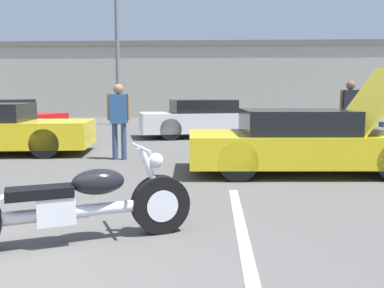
{
  "coord_description": "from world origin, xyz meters",
  "views": [
    {
      "loc": [
        1.99,
        -2.9,
        1.5
      ],
      "look_at": [
        1.72,
        2.78,
        0.8
      ],
      "focal_mm": 40.0,
      "sensor_mm": 36.0,
      "label": 1
    }
  ],
  "objects_px": {
    "spectator_by_show_car": "(350,108)",
    "spectator_midground": "(378,115)",
    "parked_car_left_row": "(1,117)",
    "motorcycle": "(70,206)",
    "light_pole": "(118,20)",
    "parked_car_mid_right_row": "(207,119)",
    "show_car_hood_open": "(305,142)",
    "spectator_near_motorcycle": "(119,115)"
  },
  "relations": [
    {
      "from": "motorcycle",
      "to": "parked_car_left_row",
      "type": "relative_size",
      "value": 0.46
    },
    {
      "from": "motorcycle",
      "to": "spectator_midground",
      "type": "bearing_deg",
      "value": 26.13
    },
    {
      "from": "spectator_by_show_car",
      "to": "spectator_midground",
      "type": "relative_size",
      "value": 1.11
    },
    {
      "from": "motorcycle",
      "to": "parked_car_mid_right_row",
      "type": "relative_size",
      "value": 0.49
    },
    {
      "from": "parked_car_left_row",
      "to": "spectator_near_motorcycle",
      "type": "relative_size",
      "value": 3.03
    },
    {
      "from": "parked_car_left_row",
      "to": "spectator_by_show_car",
      "type": "relative_size",
      "value": 2.83
    },
    {
      "from": "spectator_near_motorcycle",
      "to": "parked_car_left_row",
      "type": "bearing_deg",
      "value": 133.52
    },
    {
      "from": "light_pole",
      "to": "parked_car_left_row",
      "type": "distance_m",
      "value": 6.75
    },
    {
      "from": "show_car_hood_open",
      "to": "parked_car_mid_right_row",
      "type": "relative_size",
      "value": 0.91
    },
    {
      "from": "spectator_near_motorcycle",
      "to": "spectator_midground",
      "type": "distance_m",
      "value": 6.16
    },
    {
      "from": "motorcycle",
      "to": "spectator_midground",
      "type": "relative_size",
      "value": 1.44
    },
    {
      "from": "parked_car_mid_right_row",
      "to": "spectator_by_show_car",
      "type": "bearing_deg",
      "value": -49.73
    },
    {
      "from": "spectator_near_motorcycle",
      "to": "motorcycle",
      "type": "bearing_deg",
      "value": -82.84
    },
    {
      "from": "parked_car_left_row",
      "to": "show_car_hood_open",
      "type": "bearing_deg",
      "value": -15.07
    },
    {
      "from": "parked_car_left_row",
      "to": "spectator_by_show_car",
      "type": "distance_m",
      "value": 12.03
    },
    {
      "from": "show_car_hood_open",
      "to": "spectator_midground",
      "type": "relative_size",
      "value": 2.7
    },
    {
      "from": "spectator_by_show_car",
      "to": "parked_car_left_row",
      "type": "bearing_deg",
      "value": 161.49
    },
    {
      "from": "parked_car_mid_right_row",
      "to": "spectator_by_show_car",
      "type": "relative_size",
      "value": 2.67
    },
    {
      "from": "show_car_hood_open",
      "to": "parked_car_left_row",
      "type": "relative_size",
      "value": 0.86
    },
    {
      "from": "light_pole",
      "to": "spectator_by_show_car",
      "type": "bearing_deg",
      "value": -44.93
    },
    {
      "from": "light_pole",
      "to": "parked_car_mid_right_row",
      "type": "relative_size",
      "value": 1.81
    },
    {
      "from": "spectator_near_motorcycle",
      "to": "show_car_hood_open",
      "type": "bearing_deg",
      "value": -19.49
    },
    {
      "from": "spectator_midground",
      "to": "spectator_by_show_car",
      "type": "bearing_deg",
      "value": 110.03
    },
    {
      "from": "spectator_by_show_car",
      "to": "spectator_midground",
      "type": "xyz_separation_m",
      "value": [
        0.36,
        -0.99,
        -0.12
      ]
    },
    {
      "from": "parked_car_left_row",
      "to": "motorcycle",
      "type": "bearing_deg",
      "value": -37.81
    },
    {
      "from": "light_pole",
      "to": "parked_car_mid_right_row",
      "type": "xyz_separation_m",
      "value": [
        4.03,
        -5.11,
        -4.08
      ]
    },
    {
      "from": "motorcycle",
      "to": "light_pole",
      "type": "bearing_deg",
      "value": 76.23
    },
    {
      "from": "spectator_by_show_car",
      "to": "spectator_midground",
      "type": "distance_m",
      "value": 1.06
    },
    {
      "from": "show_car_hood_open",
      "to": "parked_car_left_row",
      "type": "height_order",
      "value": "show_car_hood_open"
    },
    {
      "from": "show_car_hood_open",
      "to": "spectator_by_show_car",
      "type": "height_order",
      "value": "show_car_hood_open"
    },
    {
      "from": "spectator_by_show_car",
      "to": "parked_car_mid_right_row",
      "type": "bearing_deg",
      "value": 144.59
    },
    {
      "from": "light_pole",
      "to": "show_car_hood_open",
      "type": "xyz_separation_m",
      "value": [
        5.93,
        -11.36,
        -4.1
      ]
    },
    {
      "from": "light_pole",
      "to": "motorcycle",
      "type": "height_order",
      "value": "light_pole"
    },
    {
      "from": "parked_car_mid_right_row",
      "to": "spectator_midground",
      "type": "relative_size",
      "value": 2.95
    },
    {
      "from": "show_car_hood_open",
      "to": "spectator_midground",
      "type": "height_order",
      "value": "show_car_hood_open"
    },
    {
      "from": "light_pole",
      "to": "spectator_near_motorcycle",
      "type": "bearing_deg",
      "value": -77.87
    },
    {
      "from": "light_pole",
      "to": "spectator_midground",
      "type": "distance_m",
      "value": 12.59
    },
    {
      "from": "motorcycle",
      "to": "show_car_hood_open",
      "type": "height_order",
      "value": "show_car_hood_open"
    },
    {
      "from": "spectator_near_motorcycle",
      "to": "spectator_midground",
      "type": "bearing_deg",
      "value": 11.4
    },
    {
      "from": "parked_car_left_row",
      "to": "spectator_midground",
      "type": "height_order",
      "value": "spectator_midground"
    },
    {
      "from": "spectator_midground",
      "to": "spectator_near_motorcycle",
      "type": "bearing_deg",
      "value": -168.6
    },
    {
      "from": "motorcycle",
      "to": "show_car_hood_open",
      "type": "relative_size",
      "value": 0.53
    }
  ]
}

